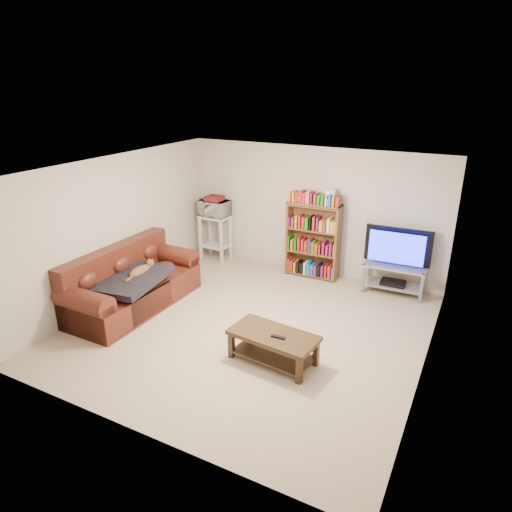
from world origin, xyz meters
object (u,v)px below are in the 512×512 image
Objects in this scene: coffee_table at (273,342)px; tv_stand at (394,274)px; sofa at (130,286)px; bookshelf at (313,239)px.

tv_stand is at bearing 77.48° from coffee_table.
sofa is at bearing -148.55° from tv_stand.
coffee_table is (2.77, -0.38, -0.05)m from sofa.
sofa is at bearing -132.40° from bookshelf.
sofa is 1.92× the size of coffee_table.
coffee_table is at bearing -110.74° from tv_stand.
tv_stand is (0.97, 2.85, 0.06)m from coffee_table.
tv_stand reaches higher than coffee_table.
tv_stand is (3.74, 2.47, 0.01)m from sofa.
sofa is 4.48m from tv_stand.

